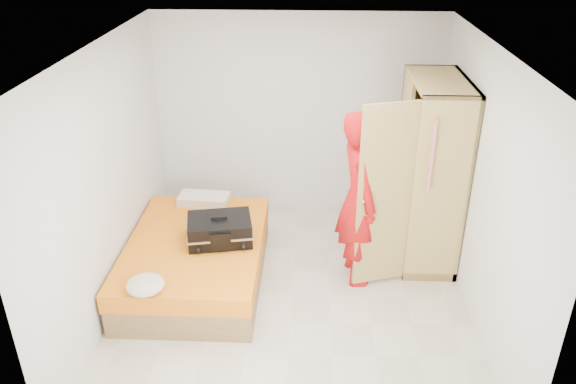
{
  "coord_description": "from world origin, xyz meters",
  "views": [
    {
      "loc": [
        0.18,
        -4.83,
        3.66
      ],
      "look_at": [
        -0.06,
        0.43,
        1.0
      ],
      "focal_mm": 35.0,
      "sensor_mm": 36.0,
      "label": 1
    }
  ],
  "objects_px": {
    "bed": "(197,260)",
    "person": "(359,198)",
    "round_cushion": "(145,285)",
    "wardrobe": "(426,178)",
    "suitcase": "(220,230)"
  },
  "relations": [
    {
      "from": "person",
      "to": "bed",
      "type": "bearing_deg",
      "value": 86.7
    },
    {
      "from": "person",
      "to": "suitcase",
      "type": "distance_m",
      "value": 1.51
    },
    {
      "from": "bed",
      "to": "person",
      "type": "xyz_separation_m",
      "value": [
        1.74,
        0.17,
        0.71
      ]
    },
    {
      "from": "bed",
      "to": "person",
      "type": "bearing_deg",
      "value": 5.54
    },
    {
      "from": "wardrobe",
      "to": "person",
      "type": "relative_size",
      "value": 1.09
    },
    {
      "from": "wardrobe",
      "to": "suitcase",
      "type": "height_order",
      "value": "wardrobe"
    },
    {
      "from": "bed",
      "to": "wardrobe",
      "type": "height_order",
      "value": "wardrobe"
    },
    {
      "from": "wardrobe",
      "to": "person",
      "type": "bearing_deg",
      "value": -149.6
    },
    {
      "from": "bed",
      "to": "wardrobe",
      "type": "bearing_deg",
      "value": 13.87
    },
    {
      "from": "person",
      "to": "round_cushion",
      "type": "relative_size",
      "value": 5.45
    },
    {
      "from": "suitcase",
      "to": "bed",
      "type": "bearing_deg",
      "value": 171.1
    },
    {
      "from": "person",
      "to": "round_cushion",
      "type": "xyz_separation_m",
      "value": [
        -2.02,
        -1.07,
        -0.39
      ]
    },
    {
      "from": "bed",
      "to": "person",
      "type": "height_order",
      "value": "person"
    },
    {
      "from": "suitcase",
      "to": "round_cushion",
      "type": "bearing_deg",
      "value": -132.25
    },
    {
      "from": "wardrobe",
      "to": "suitcase",
      "type": "bearing_deg",
      "value": -164.74
    }
  ]
}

